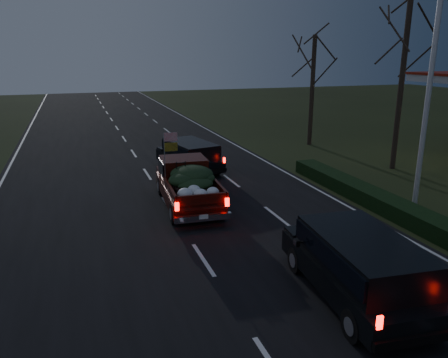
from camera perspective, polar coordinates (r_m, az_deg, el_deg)
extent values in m
plane|color=black|center=(13.11, -2.73, -10.52)|extent=(120.00, 120.00, 0.00)
cube|color=black|center=(13.10, -2.73, -10.48)|extent=(14.00, 120.00, 0.02)
cube|color=black|center=(18.87, 17.86, -1.87)|extent=(1.00, 10.00, 0.60)
cylinder|color=silver|center=(18.44, 25.19, 10.35)|extent=(0.20, 0.20, 9.00)
cylinder|color=black|center=(24.16, 22.12, 11.11)|extent=(0.28, 0.28, 8.50)
cylinder|color=black|center=(29.34, 11.43, 11.16)|extent=(0.28, 0.28, 7.00)
cube|color=#400E08|center=(17.47, -4.75, -1.57)|extent=(2.24, 4.97, 0.53)
cube|color=#400E08|center=(18.09, -5.33, 1.44)|extent=(1.89, 1.66, 0.88)
cube|color=black|center=(18.07, -5.34, 1.74)|extent=(1.98, 1.57, 0.53)
cube|color=#400E08|center=(16.19, -3.93, -1.90)|extent=(1.96, 2.83, 0.06)
ellipsoid|color=black|center=(16.53, -4.13, 0.06)|extent=(1.66, 1.84, 0.58)
cylinder|color=gray|center=(16.96, -7.77, 2.74)|extent=(0.03, 0.03, 1.95)
cube|color=red|center=(16.83, -6.98, 5.48)|extent=(0.51, 0.05, 0.33)
cube|color=gold|center=(16.90, -6.94, 4.18)|extent=(0.51, 0.05, 0.33)
cube|color=black|center=(22.59, -4.62, 2.48)|extent=(2.67, 4.69, 0.55)
cube|color=black|center=(22.25, -4.39, 3.93)|extent=(2.33, 3.49, 0.73)
cube|color=black|center=(22.24, -4.40, 4.11)|extent=(2.40, 3.42, 0.44)
cube|color=black|center=(11.47, 16.78, -11.86)|extent=(2.46, 4.99, 0.60)
cube|color=black|center=(10.98, 17.72, -9.27)|extent=(2.22, 3.68, 0.80)
cube|color=black|center=(10.95, 17.76, -8.89)|extent=(2.31, 3.59, 0.48)
cube|color=black|center=(11.49, 9.49, -8.19)|extent=(0.12, 0.23, 0.16)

